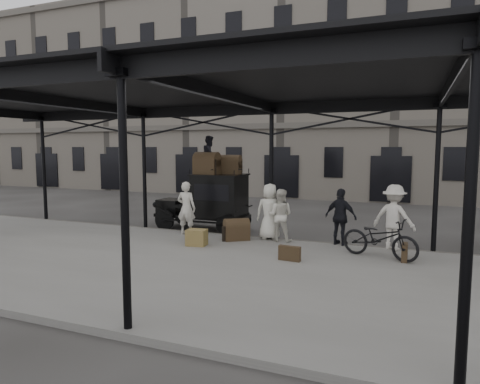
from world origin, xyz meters
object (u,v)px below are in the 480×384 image
at_px(porter_left, 186,208).
at_px(steamer_trunk_roof_near, 207,165).
at_px(bicycle, 380,238).
at_px(taxi, 212,199).
at_px(porter_official, 341,217).
at_px(steamer_trunk_platform, 236,231).

xyz_separation_m(porter_left, steamer_trunk_roof_near, (0.10, 1.44, 1.45)).
relative_size(bicycle, steamer_trunk_roof_near, 2.26).
height_order(porter_left, bicycle, porter_left).
xyz_separation_m(taxi, bicycle, (6.31, -2.52, -0.49)).
xyz_separation_m(taxi, porter_left, (-0.18, -1.69, -0.13)).
bearing_deg(bicycle, steamer_trunk_roof_near, 88.64).
bearing_deg(steamer_trunk_roof_near, taxi, 76.99).
height_order(porter_left, porter_official, porter_left).
relative_size(taxi, porter_left, 1.97).
xyz_separation_m(porter_left, porter_official, (5.23, 0.39, -0.04)).
xyz_separation_m(porter_official, bicycle, (1.25, -1.22, -0.32)).
xyz_separation_m(porter_official, steamer_trunk_platform, (-3.28, -0.55, -0.59)).
bearing_deg(steamer_trunk_roof_near, bicycle, -14.53).
distance_m(porter_left, porter_official, 5.25).
xyz_separation_m(porter_official, steamer_trunk_roof_near, (-5.14, 1.05, 1.49)).
height_order(porter_official, steamer_trunk_roof_near, steamer_trunk_roof_near).
bearing_deg(steamer_trunk_platform, steamer_trunk_roof_near, 101.99).
bearing_deg(steamer_trunk_platform, porter_official, -27.56).
xyz_separation_m(taxi, steamer_trunk_roof_near, (-0.08, -0.25, 1.32)).
distance_m(porter_official, steamer_trunk_roof_near, 5.45).
relative_size(bicycle, steamer_trunk_platform, 2.62).
height_order(porter_left, steamer_trunk_roof_near, steamer_trunk_roof_near).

